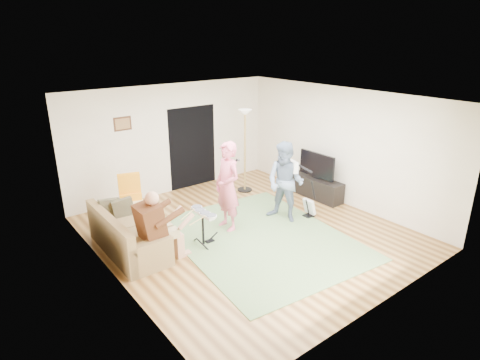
{
  "coord_description": "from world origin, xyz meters",
  "views": [
    {
      "loc": [
        -4.61,
        -5.67,
        3.79
      ],
      "look_at": [
        0.01,
        0.3,
        1.04
      ],
      "focal_mm": 30.0,
      "sensor_mm": 36.0,
      "label": 1
    }
  ],
  "objects_px": {
    "drum_kit": "(203,230)",
    "television": "(317,165)",
    "guitarist": "(285,182)",
    "tv_cabinet": "(317,188)",
    "torchiere_lamp": "(245,136)",
    "dining_chair": "(132,208)",
    "guitar_spare": "(309,206)",
    "sofa": "(125,239)",
    "singer": "(228,187)"
  },
  "relations": [
    {
      "from": "singer",
      "to": "tv_cabinet",
      "type": "relative_size",
      "value": 1.32
    },
    {
      "from": "singer",
      "to": "tv_cabinet",
      "type": "bearing_deg",
      "value": 91.83
    },
    {
      "from": "drum_kit",
      "to": "tv_cabinet",
      "type": "relative_size",
      "value": 0.51
    },
    {
      "from": "torchiere_lamp",
      "to": "television",
      "type": "bearing_deg",
      "value": -53.71
    },
    {
      "from": "singer",
      "to": "torchiere_lamp",
      "type": "distance_m",
      "value": 2.23
    },
    {
      "from": "dining_chair",
      "to": "singer",
      "type": "bearing_deg",
      "value": -23.89
    },
    {
      "from": "guitarist",
      "to": "tv_cabinet",
      "type": "bearing_deg",
      "value": 87.08
    },
    {
      "from": "singer",
      "to": "television",
      "type": "height_order",
      "value": "singer"
    },
    {
      "from": "drum_kit",
      "to": "dining_chair",
      "type": "relative_size",
      "value": 0.65
    },
    {
      "from": "tv_cabinet",
      "to": "television",
      "type": "relative_size",
      "value": 1.36
    },
    {
      "from": "guitarist",
      "to": "sofa",
      "type": "bearing_deg",
      "value": -122.78
    },
    {
      "from": "sofa",
      "to": "television",
      "type": "xyz_separation_m",
      "value": [
        4.74,
        -0.35,
        0.58
      ]
    },
    {
      "from": "singer",
      "to": "torchiere_lamp",
      "type": "xyz_separation_m",
      "value": [
        1.61,
        1.47,
        0.51
      ]
    },
    {
      "from": "guitarist",
      "to": "torchiere_lamp",
      "type": "height_order",
      "value": "torchiere_lamp"
    },
    {
      "from": "drum_kit",
      "to": "television",
      "type": "bearing_deg",
      "value": 4.96
    },
    {
      "from": "singer",
      "to": "television",
      "type": "distance_m",
      "value": 2.67
    },
    {
      "from": "singer",
      "to": "guitar_spare",
      "type": "xyz_separation_m",
      "value": [
        1.75,
        -0.64,
        -0.68
      ]
    },
    {
      "from": "drum_kit",
      "to": "dining_chair",
      "type": "height_order",
      "value": "dining_chair"
    },
    {
      "from": "torchiere_lamp",
      "to": "tv_cabinet",
      "type": "distance_m",
      "value": 2.17
    },
    {
      "from": "drum_kit",
      "to": "torchiere_lamp",
      "type": "bearing_deg",
      "value": 36.11
    },
    {
      "from": "sofa",
      "to": "singer",
      "type": "distance_m",
      "value": 2.2
    },
    {
      "from": "guitar_spare",
      "to": "drum_kit",
      "type": "bearing_deg",
      "value": 171.82
    },
    {
      "from": "television",
      "to": "sofa",
      "type": "bearing_deg",
      "value": 175.77
    },
    {
      "from": "guitar_spare",
      "to": "tv_cabinet",
      "type": "height_order",
      "value": "guitar_spare"
    },
    {
      "from": "torchiere_lamp",
      "to": "sofa",
      "type": "bearing_deg",
      "value": -163.45
    },
    {
      "from": "sofa",
      "to": "guitar_spare",
      "type": "xyz_separation_m",
      "value": [
        3.82,
        -1.01,
        -0.03
      ]
    },
    {
      "from": "drum_kit",
      "to": "television",
      "type": "distance_m",
      "value": 3.5
    },
    {
      "from": "dining_chair",
      "to": "tv_cabinet",
      "type": "bearing_deg",
      "value": -0.02
    },
    {
      "from": "sofa",
      "to": "torchiere_lamp",
      "type": "height_order",
      "value": "torchiere_lamp"
    },
    {
      "from": "drum_kit",
      "to": "television",
      "type": "xyz_separation_m",
      "value": [
        3.45,
        0.3,
        0.54
      ]
    },
    {
      "from": "drum_kit",
      "to": "singer",
      "type": "relative_size",
      "value": 0.39
    },
    {
      "from": "sofa",
      "to": "singer",
      "type": "relative_size",
      "value": 1.07
    },
    {
      "from": "guitarist",
      "to": "tv_cabinet",
      "type": "distance_m",
      "value": 1.7
    },
    {
      "from": "guitar_spare",
      "to": "torchiere_lamp",
      "type": "bearing_deg",
      "value": 93.93
    },
    {
      "from": "sofa",
      "to": "television",
      "type": "bearing_deg",
      "value": -4.23
    },
    {
      "from": "singer",
      "to": "dining_chair",
      "type": "xyz_separation_m",
      "value": [
        -1.52,
        1.31,
        -0.53
      ]
    },
    {
      "from": "drum_kit",
      "to": "torchiere_lamp",
      "type": "xyz_separation_m",
      "value": [
        2.39,
        1.74,
        1.12
      ]
    },
    {
      "from": "singer",
      "to": "guitar_spare",
      "type": "bearing_deg",
      "value": 71.23
    },
    {
      "from": "sofa",
      "to": "tv_cabinet",
      "type": "relative_size",
      "value": 1.41
    },
    {
      "from": "drum_kit",
      "to": "torchiere_lamp",
      "type": "relative_size",
      "value": 0.34
    },
    {
      "from": "guitarist",
      "to": "television",
      "type": "relative_size",
      "value": 1.68
    },
    {
      "from": "guitar_spare",
      "to": "torchiere_lamp",
      "type": "distance_m",
      "value": 2.43
    },
    {
      "from": "sofa",
      "to": "drum_kit",
      "type": "bearing_deg",
      "value": -26.78
    },
    {
      "from": "dining_chair",
      "to": "television",
      "type": "relative_size",
      "value": 1.07
    },
    {
      "from": "guitar_spare",
      "to": "dining_chair",
      "type": "bearing_deg",
      "value": 149.17
    },
    {
      "from": "drum_kit",
      "to": "tv_cabinet",
      "type": "bearing_deg",
      "value": 4.89
    },
    {
      "from": "drum_kit",
      "to": "singer",
      "type": "bearing_deg",
      "value": 19.53
    },
    {
      "from": "guitarist",
      "to": "guitar_spare",
      "type": "bearing_deg",
      "value": 49.02
    },
    {
      "from": "guitar_spare",
      "to": "tv_cabinet",
      "type": "xyz_separation_m",
      "value": [
        0.97,
        0.66,
        0.01
      ]
    },
    {
      "from": "guitarist",
      "to": "guitar_spare",
      "type": "distance_m",
      "value": 0.86
    }
  ]
}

